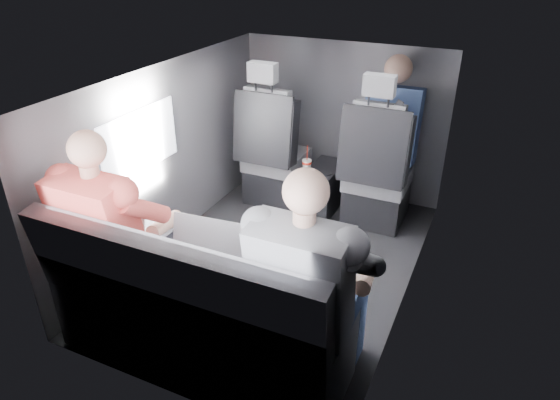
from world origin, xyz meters
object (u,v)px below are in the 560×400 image
at_px(laptop_silver, 220,247).
at_px(rear_bench, 196,319).
at_px(laptop_white, 131,224).
at_px(passenger_rear_right, 311,286).
at_px(front_seat_right, 376,179).
at_px(center_console, 323,189).
at_px(front_seat_left, 274,160).
at_px(passenger_front_right, 392,126).
at_px(passenger_rear_left, 118,233).
at_px(laptop_black, 317,273).
at_px(soda_cup, 307,165).

bearing_deg(laptop_silver, rear_bench, -98.77).
xyz_separation_m(laptop_white, passenger_rear_right, (1.17, -0.14, 0.03)).
height_order(front_seat_right, center_console, front_seat_right).
height_order(front_seat_left, rear_bench, front_seat_left).
bearing_deg(passenger_front_right, front_seat_right, -96.25).
relative_size(passenger_rear_left, passenger_front_right, 1.43).
distance_m(center_console, laptop_white, 1.85).
distance_m(laptop_white, laptop_black, 1.14).
relative_size(laptop_black, passenger_rear_right, 0.25).
xyz_separation_m(center_console, laptop_black, (0.58, -1.70, 0.43)).
bearing_deg(passenger_front_right, rear_bench, -102.48).
height_order(front_seat_left, passenger_rear_right, passenger_rear_right).
bearing_deg(laptop_black, laptop_silver, -178.15).
xyz_separation_m(passenger_rear_right, passenger_front_right, (-0.13, 2.07, 0.10)).
height_order(center_console, rear_bench, rear_bench).
distance_m(front_seat_right, soda_cup, 0.56).
distance_m(laptop_white, passenger_rear_left, 0.14).
bearing_deg(rear_bench, passenger_rear_left, 170.11).
height_order(front_seat_right, rear_bench, front_seat_right).
distance_m(front_seat_left, passenger_rear_right, 2.11).
bearing_deg(laptop_white, passenger_rear_left, -79.82).
bearing_deg(laptop_black, front_seat_right, 94.36).
relative_size(laptop_white, passenger_rear_right, 0.27).
height_order(center_console, passenger_rear_right, passenger_rear_right).
xyz_separation_m(rear_bench, laptop_silver, (0.03, 0.22, 0.33)).
xyz_separation_m(soda_cup, laptop_silver, (0.13, -1.57, 0.18)).
xyz_separation_m(laptop_silver, laptop_black, (0.54, 0.02, -0.01)).
bearing_deg(passenger_front_right, center_console, -155.49).
bearing_deg(rear_bench, front_seat_right, 76.69).
bearing_deg(passenger_rear_left, passenger_front_right, 63.74).
height_order(laptop_black, passenger_rear_right, passenger_rear_right).
xyz_separation_m(front_seat_left, front_seat_right, (0.90, 0.00, 0.00)).
bearing_deg(passenger_rear_left, rear_bench, -9.89).
bearing_deg(front_seat_left, front_seat_right, 0.00).
relative_size(rear_bench, laptop_white, 4.61).
xyz_separation_m(laptop_black, passenger_front_right, (-0.10, 1.92, 0.13)).
xyz_separation_m(front_seat_right, passenger_front_right, (0.03, 0.26, 0.36)).
xyz_separation_m(rear_bench, laptop_white, (-0.57, 0.23, 0.32)).
xyz_separation_m(rear_bench, passenger_rear_left, (-0.54, 0.09, 0.34)).
bearing_deg(laptop_white, front_seat_right, 58.70).
distance_m(rear_bench, soda_cup, 1.80).
height_order(front_seat_left, laptop_white, front_seat_left).
bearing_deg(front_seat_right, front_seat_left, 180.00).
xyz_separation_m(laptop_silver, passenger_rear_right, (0.57, -0.13, 0.02)).
xyz_separation_m(rear_bench, passenger_front_right, (0.48, 2.16, 0.45)).
distance_m(front_seat_left, laptop_white, 1.69).
bearing_deg(laptop_white, front_seat_left, 86.05).
bearing_deg(passenger_rear_right, laptop_silver, 167.23).
bearing_deg(laptop_black, rear_bench, -157.33).
height_order(laptop_white, passenger_rear_right, passenger_rear_right).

